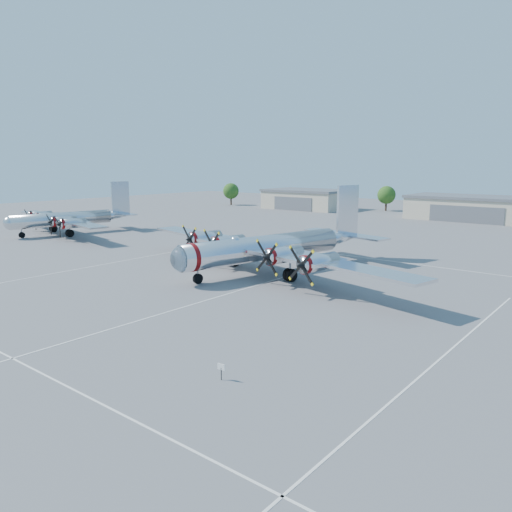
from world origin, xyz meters
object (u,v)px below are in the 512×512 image
Objects in this scene: tree_west at (386,195)px; bomber_west at (70,234)px; tree_far_west at (231,191)px; main_bomber_b29 at (273,271)px; hangar_center at (475,208)px; info_placard at (221,369)px; hangar_west at (307,199)px.

tree_west is 81.78m from bomber_west.
tree_far_west is 0.15× the size of main_bomber_b29.
bomber_west is at bearing -126.26° from hangar_center.
tree_west reaches higher than hangar_center.
info_placard is (63.89, -28.29, 0.71)m from bomber_west.
tree_far_west reaches higher than bomber_west.
tree_far_west is at bearing -165.07° from tree_west.
hangar_west is at bearing 133.39° from main_bomber_b29.
bomber_west is 34.38× the size of info_placard.
hangar_center is 26.30m from tree_west.
tree_far_west is 0.19× the size of bomber_west.
tree_west reaches higher than info_placard.
hangar_west reaches higher than main_bomber_b29.
info_placard is at bearing -59.32° from hangar_west.
tree_west is 0.19× the size of bomber_west.
main_bomber_b29 is at bearing -59.57° from hangar_west.
info_placard is at bearing -45.67° from main_bomber_b29.
main_bomber_b29 is 43.84× the size of info_placard.
tree_west is at bearing 21.89° from hangar_west.
hangar_west is at bearing 9.01° from tree_far_west.
hangar_west is 22.34× the size of info_placard.
hangar_center is 70.13m from tree_far_west.
main_bomber_b29 is 47.97m from bomber_west.
hangar_center is 0.64× the size of main_bomber_b29.
hangar_center is (45.00, -0.00, -0.00)m from hangar_west.
tree_west reaches higher than main_bomber_b29.
hangar_center is 71.62m from main_bomber_b29.
tree_far_west reaches higher than main_bomber_b29.
bomber_west is (-25.92, -77.45, -4.22)m from tree_west.
tree_west is 0.15× the size of main_bomber_b29.
tree_west reaches higher than bomber_west.
hangar_west is 0.79× the size of hangar_center.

